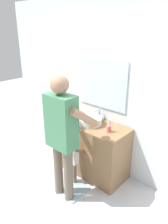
% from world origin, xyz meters
% --- Properties ---
extents(ground_plane, '(14.00, 14.00, 0.00)m').
position_xyz_m(ground_plane, '(0.00, 0.00, 0.00)').
color(ground_plane, silver).
extents(back_wall, '(4.40, 0.10, 2.70)m').
position_xyz_m(back_wall, '(0.00, 0.62, 1.35)').
color(back_wall, silver).
rests_on(back_wall, ground).
extents(vanity_cabinet, '(1.21, 0.54, 0.85)m').
position_xyz_m(vanity_cabinet, '(0.00, 0.30, 0.43)').
color(vanity_cabinet, olive).
rests_on(vanity_cabinet, ground).
extents(sink_basin, '(0.38, 0.38, 0.11)m').
position_xyz_m(sink_basin, '(0.00, 0.28, 0.91)').
color(sink_basin, silver).
rests_on(sink_basin, vanity_cabinet).
extents(faucet, '(0.18, 0.14, 0.18)m').
position_xyz_m(faucet, '(0.00, 0.51, 0.94)').
color(faucet, '#B7BABF').
rests_on(faucet, vanity_cabinet).
extents(toothbrush_cup, '(0.07, 0.07, 0.21)m').
position_xyz_m(toothbrush_cup, '(0.37, 0.26, 0.91)').
color(toothbrush_cup, '#D86666').
rests_on(toothbrush_cup, vanity_cabinet).
extents(bath_mat, '(0.64, 0.40, 0.02)m').
position_xyz_m(bath_mat, '(0.00, -0.25, 0.01)').
color(bath_mat, '#99B7CC').
rests_on(bath_mat, ground).
extents(child_toddler, '(0.24, 0.24, 0.79)m').
position_xyz_m(child_toddler, '(0.00, -0.10, 0.47)').
color(child_toddler, '#6B5B4C').
rests_on(child_toddler, ground).
extents(adult_parent, '(0.54, 0.57, 1.74)m').
position_xyz_m(adult_parent, '(0.11, -0.38, 1.04)').
color(adult_parent, '#6B5B4C').
rests_on(adult_parent, ground).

